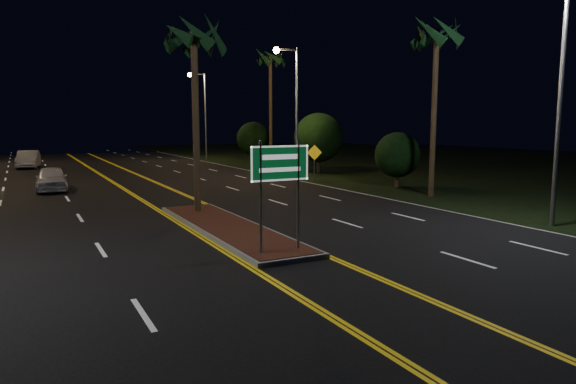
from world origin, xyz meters
TOP-DOWN VIEW (x-y plane):
  - ground at (0.00, 0.00)m, footprint 120.00×120.00m
  - grass_right at (30.00, 25.00)m, footprint 40.00×110.00m
  - median_island at (0.00, 7.00)m, footprint 2.25×10.25m
  - highway_sign at (0.00, 2.80)m, footprint 1.80×0.08m
  - streetlight_right_near at (10.61, 2.00)m, footprint 1.91×0.44m
  - streetlight_right_mid at (10.61, 22.00)m, footprint 1.91×0.44m
  - streetlight_right_far at (10.61, 42.00)m, footprint 1.91×0.44m
  - palm_median at (0.00, 10.50)m, footprint 2.40×2.40m
  - palm_right_near at (12.50, 10.00)m, footprint 2.40×2.40m
  - palm_right_far at (12.80, 30.00)m, footprint 2.40×2.40m
  - shrub_near at (13.50, 14.00)m, footprint 2.70×2.70m
  - shrub_mid at (14.00, 24.00)m, footprint 3.78×3.78m
  - shrub_far at (13.80, 36.00)m, footprint 3.24×3.24m
  - car_near at (-5.01, 21.82)m, footprint 2.32×4.93m
  - car_far at (-5.90, 39.40)m, footprint 2.85×5.44m
  - warning_sign at (10.80, 19.17)m, footprint 0.99×0.25m

SIDE VIEW (x-z plane):
  - ground at x=0.00m, z-range 0.00..0.00m
  - grass_right at x=30.00m, z-range 0.00..0.01m
  - median_island at x=0.00m, z-range 0.00..0.17m
  - car_near at x=-5.01m, z-range 0.00..1.61m
  - car_far at x=-5.90m, z-range 0.00..1.73m
  - warning_sign at x=10.80m, z-range 0.35..2.76m
  - shrub_near at x=13.50m, z-range 0.30..3.60m
  - shrub_far at x=13.80m, z-range 0.36..4.32m
  - highway_sign at x=0.00m, z-range 0.80..4.00m
  - shrub_mid at x=14.00m, z-range 0.42..5.04m
  - streetlight_right_near at x=10.61m, z-range 1.16..10.16m
  - streetlight_right_mid at x=10.61m, z-range 1.16..10.16m
  - streetlight_right_far at x=10.61m, z-range 1.16..10.16m
  - palm_median at x=0.00m, z-range 3.13..11.43m
  - palm_right_near at x=12.50m, z-range 3.56..12.86m
  - palm_right_far at x=12.80m, z-range 3.99..14.29m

